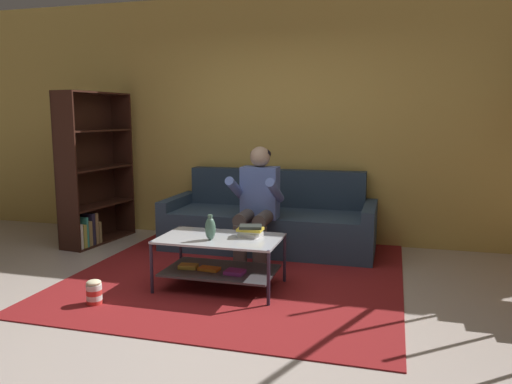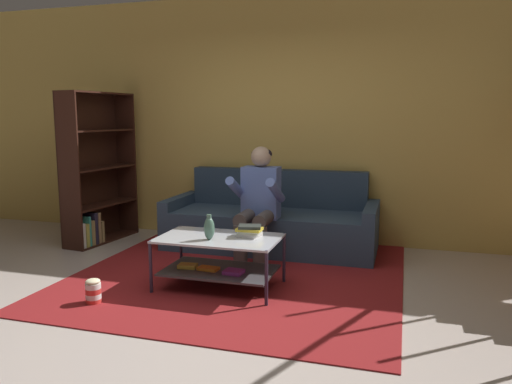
{
  "view_description": "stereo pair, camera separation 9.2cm",
  "coord_description": "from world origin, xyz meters",
  "px_view_note": "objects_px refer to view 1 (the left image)",
  "views": [
    {
      "loc": [
        1.47,
        -3.43,
        1.5
      ],
      "look_at": [
        0.24,
        1.0,
        0.79
      ],
      "focal_mm": 35.0,
      "sensor_mm": 36.0,
      "label": 1
    },
    {
      "loc": [
        1.56,
        -3.4,
        1.5
      ],
      "look_at": [
        0.24,
        1.0,
        0.79
      ],
      "focal_mm": 35.0,
      "sensor_mm": 36.0,
      "label": 2
    }
  ],
  "objects_px": {
    "coffee_table": "(220,255)",
    "bookshelf": "(90,181)",
    "book_stack": "(251,231)",
    "couch": "(270,223)",
    "popcorn_tub": "(94,292)",
    "person_seated_center": "(257,200)",
    "vase": "(211,228)"
  },
  "relations": [
    {
      "from": "vase",
      "to": "popcorn_tub",
      "type": "distance_m",
      "value": 1.06
    },
    {
      "from": "person_seated_center",
      "to": "coffee_table",
      "type": "bearing_deg",
      "value": -96.19
    },
    {
      "from": "couch",
      "to": "coffee_table",
      "type": "height_order",
      "value": "couch"
    },
    {
      "from": "popcorn_tub",
      "to": "couch",
      "type": "bearing_deg",
      "value": 65.64
    },
    {
      "from": "coffee_table",
      "to": "popcorn_tub",
      "type": "distance_m",
      "value": 1.07
    },
    {
      "from": "book_stack",
      "to": "popcorn_tub",
      "type": "xyz_separation_m",
      "value": [
        -1.09,
        -0.74,
        -0.4
      ]
    },
    {
      "from": "couch",
      "to": "book_stack",
      "type": "bearing_deg",
      "value": -83.32
    },
    {
      "from": "couch",
      "to": "bookshelf",
      "type": "distance_m",
      "value": 2.18
    },
    {
      "from": "coffee_table",
      "to": "book_stack",
      "type": "bearing_deg",
      "value": 22.12
    },
    {
      "from": "popcorn_tub",
      "to": "person_seated_center",
      "type": "bearing_deg",
      "value": 58.43
    },
    {
      "from": "book_stack",
      "to": "couch",
      "type": "bearing_deg",
      "value": 96.68
    },
    {
      "from": "person_seated_center",
      "to": "coffee_table",
      "type": "relative_size",
      "value": 1.14
    },
    {
      "from": "couch",
      "to": "popcorn_tub",
      "type": "distance_m",
      "value": 2.27
    },
    {
      "from": "bookshelf",
      "to": "couch",
      "type": "bearing_deg",
      "value": 8.03
    },
    {
      "from": "coffee_table",
      "to": "bookshelf",
      "type": "bearing_deg",
      "value": 150.75
    },
    {
      "from": "vase",
      "to": "book_stack",
      "type": "distance_m",
      "value": 0.36
    },
    {
      "from": "vase",
      "to": "coffee_table",
      "type": "bearing_deg",
      "value": 67.26
    },
    {
      "from": "couch",
      "to": "book_stack",
      "type": "distance_m",
      "value": 1.35
    },
    {
      "from": "bookshelf",
      "to": "popcorn_tub",
      "type": "xyz_separation_m",
      "value": [
        1.18,
        -1.76,
        -0.63
      ]
    },
    {
      "from": "couch",
      "to": "bookshelf",
      "type": "relative_size",
      "value": 1.33
    },
    {
      "from": "couch",
      "to": "person_seated_center",
      "type": "height_order",
      "value": "person_seated_center"
    },
    {
      "from": "person_seated_center",
      "to": "book_stack",
      "type": "xyz_separation_m",
      "value": [
        0.16,
        -0.78,
        -0.14
      ]
    },
    {
      "from": "person_seated_center",
      "to": "book_stack",
      "type": "bearing_deg",
      "value": -78.78
    },
    {
      "from": "vase",
      "to": "bookshelf",
      "type": "distance_m",
      "value": 2.33
    },
    {
      "from": "coffee_table",
      "to": "vase",
      "type": "xyz_separation_m",
      "value": [
        -0.04,
        -0.1,
        0.26
      ]
    },
    {
      "from": "vase",
      "to": "couch",
      "type": "bearing_deg",
      "value": 84.85
    },
    {
      "from": "book_stack",
      "to": "bookshelf",
      "type": "distance_m",
      "value": 2.5
    },
    {
      "from": "bookshelf",
      "to": "popcorn_tub",
      "type": "height_order",
      "value": "bookshelf"
    },
    {
      "from": "couch",
      "to": "popcorn_tub",
      "type": "height_order",
      "value": "couch"
    },
    {
      "from": "coffee_table",
      "to": "vase",
      "type": "bearing_deg",
      "value": -112.74
    },
    {
      "from": "coffee_table",
      "to": "book_stack",
      "type": "xyz_separation_m",
      "value": [
        0.25,
        0.1,
        0.21
      ]
    },
    {
      "from": "book_stack",
      "to": "bookshelf",
      "type": "relative_size",
      "value": 0.12
    }
  ]
}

